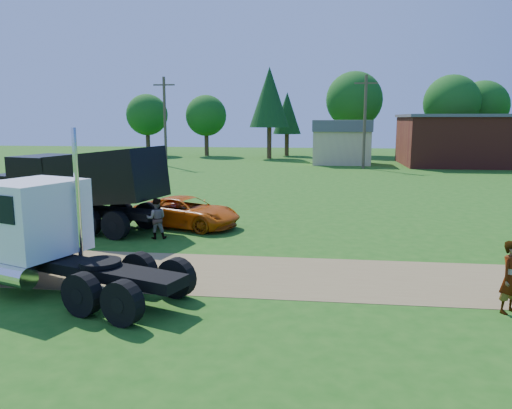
# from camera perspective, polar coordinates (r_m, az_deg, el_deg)

# --- Properties ---
(ground) EXTENTS (140.00, 140.00, 0.00)m
(ground) POSITION_cam_1_polar(r_m,az_deg,el_deg) (15.79, 0.89, -8.09)
(ground) COLOR #1D5713
(ground) RESTS_ON ground
(dirt_track) EXTENTS (120.00, 4.20, 0.01)m
(dirt_track) POSITION_cam_1_polar(r_m,az_deg,el_deg) (15.78, 0.89, -8.07)
(dirt_track) COLOR brown
(dirt_track) RESTS_ON ground
(white_semi_tractor) EXTENTS (7.73, 4.77, 4.60)m
(white_semi_tractor) POSITION_cam_1_polar(r_m,az_deg,el_deg) (15.68, -23.72, -3.11)
(white_semi_tractor) COLOR black
(white_semi_tractor) RESTS_ON ground
(black_dump_truck) EXTENTS (8.74, 4.54, 3.71)m
(black_dump_truck) POSITION_cam_1_polar(r_m,az_deg,el_deg) (23.30, -19.59, 2.31)
(black_dump_truck) COLOR black
(black_dump_truck) RESTS_ON ground
(orange_pickup) EXTENTS (5.38, 3.77, 1.36)m
(orange_pickup) POSITION_cam_1_polar(r_m,az_deg,el_deg) (22.76, -7.88, -0.85)
(orange_pickup) COLOR #D35A09
(orange_pickup) RESTS_ON ground
(spectator_a) EXTENTS (0.80, 0.77, 1.85)m
(spectator_a) POSITION_cam_1_polar(r_m,az_deg,el_deg) (14.14, 27.12, -7.42)
(spectator_a) COLOR #999999
(spectator_a) RESTS_ON ground
(spectator_b) EXTENTS (0.94, 0.81, 1.67)m
(spectator_b) POSITION_cam_1_polar(r_m,az_deg,el_deg) (20.71, -11.33, -1.58)
(spectator_b) COLOR #999999
(spectator_b) RESTS_ON ground
(brick_building) EXTENTS (15.40, 10.40, 5.30)m
(brick_building) POSITION_cam_1_polar(r_m,az_deg,el_deg) (57.36, 23.91, 6.77)
(brick_building) COLOR maroon
(brick_building) RESTS_ON ground
(tan_shed) EXTENTS (6.20, 5.40, 4.70)m
(tan_shed) POSITION_cam_1_polar(r_m,az_deg,el_deg) (55.04, 9.70, 7.13)
(tan_shed) COLOR tan
(tan_shed) RESTS_ON ground
(utility_poles) EXTENTS (42.20, 0.28, 9.00)m
(utility_poles) POSITION_cam_1_polar(r_m,az_deg,el_deg) (50.13, 12.33, 9.42)
(utility_poles) COLOR brown
(utility_poles) RESTS_ON ground
(tree_row) EXTENTS (55.90, 13.52, 10.99)m
(tree_row) POSITION_cam_1_polar(r_m,az_deg,el_deg) (65.99, 13.56, 10.97)
(tree_row) COLOR #392717
(tree_row) RESTS_ON ground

